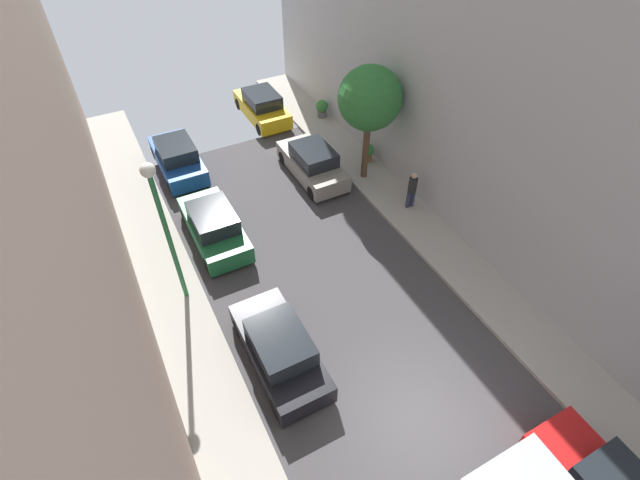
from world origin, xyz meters
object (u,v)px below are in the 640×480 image
at_px(parked_car_left_4, 178,158).
at_px(lamp_post, 162,217).
at_px(parked_car_left_3, 214,226).
at_px(pedestrian, 412,189).
at_px(parked_car_left_2, 280,349).
at_px(potted_plant_1, 322,108).
at_px(parked_car_right_3, 262,106).
at_px(street_tree_1, 370,99).
at_px(potted_plant_2, 368,152).
at_px(parked_car_right_2, 313,163).

distance_m(parked_car_left_4, lamp_post, 8.57).
height_order(parked_car_left_3, pedestrian, pedestrian).
xyz_separation_m(parked_car_left_2, lamp_post, (-1.90, 3.94, 3.10)).
distance_m(potted_plant_1, lamp_post, 13.90).
bearing_deg(parked_car_right_3, parked_car_left_3, -123.63).
xyz_separation_m(parked_car_right_3, street_tree_1, (2.01, -7.34, 3.28)).
xyz_separation_m(pedestrian, lamp_post, (-9.90, -0.37, 2.75)).
height_order(parked_car_left_2, potted_plant_2, parked_car_left_2).
bearing_deg(parked_car_left_4, parked_car_left_3, -90.00).
xyz_separation_m(pedestrian, potted_plant_1, (0.26, 8.58, -0.40)).
distance_m(street_tree_1, potted_plant_2, 3.62).
bearing_deg(parked_car_left_3, parked_car_right_2, 20.89).
bearing_deg(parked_car_left_4, pedestrian, -42.70).
relative_size(parked_car_left_2, pedestrian, 2.44).
height_order(parked_car_right_3, street_tree_1, street_tree_1).
relative_size(parked_car_right_2, lamp_post, 0.75).
height_order(potted_plant_1, potted_plant_2, potted_plant_1).
bearing_deg(parked_car_right_3, potted_plant_2, -65.70).
bearing_deg(street_tree_1, parked_car_left_4, 148.22).
xyz_separation_m(parked_car_left_2, potted_plant_2, (8.25, 8.13, -0.09)).
height_order(parked_car_left_2, parked_car_left_3, same).
bearing_deg(pedestrian, parked_car_right_3, 104.39).
bearing_deg(parked_car_right_3, parked_car_left_2, -110.49).
relative_size(parked_car_left_2, parked_car_right_3, 1.00).
bearing_deg(parked_car_left_4, potted_plant_2, -23.39).
bearing_deg(parked_car_left_3, parked_car_right_3, 56.37).
bearing_deg(parked_car_right_3, potted_plant_1, -28.56).
relative_size(pedestrian, potted_plant_2, 2.00).
xyz_separation_m(parked_car_right_2, lamp_post, (-7.30, -4.45, 3.10)).
bearing_deg(parked_car_right_2, lamp_post, -148.65).
relative_size(parked_car_right_2, pedestrian, 2.44).
distance_m(parked_car_left_2, street_tree_1, 10.78).
height_order(parked_car_right_2, potted_plant_2, parked_car_right_2).
relative_size(street_tree_1, potted_plant_1, 5.46).
bearing_deg(parked_car_left_2, parked_car_left_4, 90.00).
distance_m(parked_car_left_2, lamp_post, 5.36).
height_order(parked_car_left_2, potted_plant_1, parked_car_left_2).
height_order(parked_car_left_2, pedestrian, pedestrian).
bearing_deg(potted_plant_1, potted_plant_2, -90.08).
xyz_separation_m(parked_car_right_2, street_tree_1, (2.01, -1.28, 3.28)).
distance_m(pedestrian, street_tree_1, 4.09).
bearing_deg(potted_plant_1, lamp_post, -138.63).
bearing_deg(lamp_post, parked_car_right_2, 31.35).
distance_m(parked_car_left_3, pedestrian, 8.26).
bearing_deg(parked_car_left_3, parked_car_left_4, 90.00).
bearing_deg(potted_plant_2, street_tree_1, -129.66).
distance_m(parked_car_right_3, pedestrian, 10.47).
distance_m(parked_car_right_3, potted_plant_2, 6.94).
height_order(parked_car_right_2, potted_plant_1, parked_car_right_2).
height_order(pedestrian, street_tree_1, street_tree_1).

